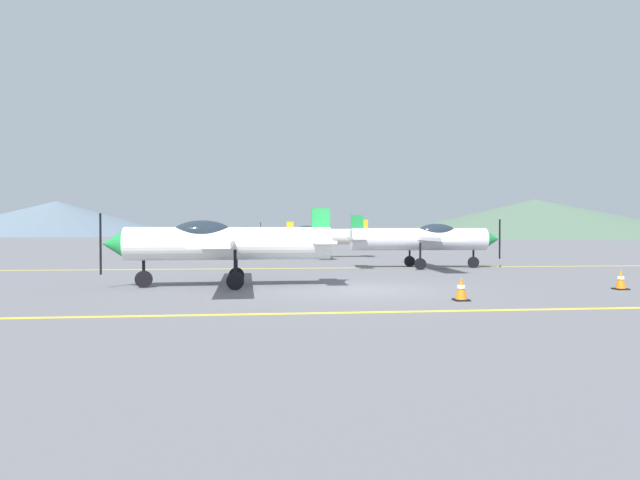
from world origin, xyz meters
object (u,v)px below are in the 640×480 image
airplane_near (221,242)px  car_sedan (381,240)px  traffic_cone_front (621,280)px  traffic_cone_side (461,289)px  airplane_far (316,236)px  airplane_mid (425,238)px  airplane_back (253,235)px

airplane_near → car_sedan: airplane_near is taller
traffic_cone_front → traffic_cone_side: same height
airplane_near → car_sedan: (11.99, 30.94, -0.52)m
airplane_far → traffic_cone_front: airplane_far is taller
airplane_mid → traffic_cone_front: bearing=-71.7°
airplane_far → traffic_cone_front: 20.72m
airplane_mid → airplane_back: bearing=112.9°
traffic_cone_front → traffic_cone_side: (-5.55, -1.87, 0.00)m
airplane_near → airplane_mid: same height
car_sedan → traffic_cone_front: bearing=-90.5°
airplane_mid → airplane_far: (-4.01, 10.25, 0.00)m
airplane_near → car_sedan: bearing=68.8°
airplane_mid → airplane_far: size_ratio=1.00×
airplane_mid → traffic_cone_front: size_ratio=13.73×
car_sedan → airplane_mid: bearing=-98.0°
airplane_mid → airplane_back: size_ratio=1.00×
car_sedan → traffic_cone_side: size_ratio=7.89×
airplane_mid → car_sedan: size_ratio=1.74×
airplane_far → car_sedan: airplane_far is taller
airplane_near → traffic_cone_front: size_ratio=13.72×
traffic_cone_side → airplane_near: bearing=147.4°
airplane_back → car_sedan: size_ratio=1.73×
airplane_near → airplane_back: 26.66m
airplane_near → airplane_back: bearing=89.1°
car_sedan → traffic_cone_side: bearing=-99.5°
airplane_near → airplane_far: 17.99m
airplane_near → airplane_mid: (8.66, 7.13, 0.00)m
airplane_back → traffic_cone_side: (5.74, -30.59, -1.08)m
traffic_cone_front → traffic_cone_side: bearing=-161.4°
airplane_near → airplane_mid: size_ratio=1.00×
airplane_mid → car_sedan: bearing=82.0°
traffic_cone_front → airplane_back: bearing=111.5°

